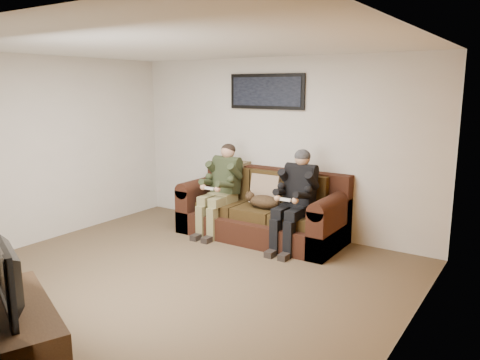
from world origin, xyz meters
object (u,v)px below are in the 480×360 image
Objects in this scene: person_right at (296,193)px; framed_poster at (266,91)px; tv_stand at (22,330)px; person_left at (222,183)px; television at (16,271)px; cat at (263,201)px; sofa at (264,212)px.

framed_poster reaches higher than person_right.
person_left is at bearing 121.67° from tv_stand.
cat is at bearing 110.43° from television.
sofa is at bearing 18.04° from person_left.
television is at bearing -100.57° from person_right.
sofa is 1.91× the size of framed_poster.
framed_poster reaches higher than person_left.
sofa is 1.78× the size of person_right.
sofa reaches higher than tv_stand.
framed_poster is at bearing 114.75° from tv_stand.
cat is (0.09, -0.18, 0.21)m from sofa.
sofa is 0.29m from cat.
tv_stand is (0.56, -3.58, -0.54)m from person_left.
sofa is 3.79m from tv_stand.
cat is at bearing 110.43° from tv_stand.
tv_stand is (-0.05, -3.79, -0.15)m from sofa.
television is (0.56, -3.58, -0.03)m from person_left.
cat is 0.47× the size of tv_stand.
framed_poster is 4.57m from tv_stand.
person_right is at bearing -35.44° from framed_poster.
person_right is 0.56m from cat.
sofa is 1.79× the size of person_left.
sofa reaches higher than cat.
person_left is at bearing 121.67° from television.
television is (-0.05, -3.79, 0.36)m from sofa.
framed_poster is (-0.29, 0.56, 1.52)m from cat.
framed_poster is (-0.82, 0.58, 1.34)m from person_right.
television is (0.15, -4.17, -1.37)m from framed_poster.
person_right is (0.62, -0.20, 0.39)m from sofa.
television is (-0.67, -3.58, -0.03)m from person_right.
cat is 0.66× the size of television.
person_right is at bearing 102.15° from tv_stand.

